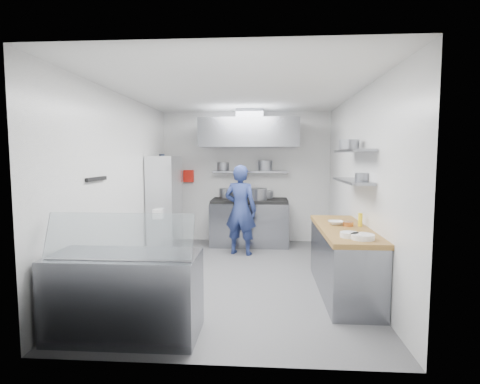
# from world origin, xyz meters

# --- Properties ---
(floor) EXTENTS (5.00, 5.00, 0.00)m
(floor) POSITION_xyz_m (0.00, 0.00, 0.00)
(floor) COLOR #49494B
(floor) RESTS_ON ground
(ceiling) EXTENTS (5.00, 5.00, 0.00)m
(ceiling) POSITION_xyz_m (0.00, 0.00, 2.80)
(ceiling) COLOR silver
(ceiling) RESTS_ON wall_back
(wall_back) EXTENTS (3.60, 2.80, 0.02)m
(wall_back) POSITION_xyz_m (0.00, 2.50, 1.40)
(wall_back) COLOR white
(wall_back) RESTS_ON floor
(wall_front) EXTENTS (3.60, 2.80, 0.02)m
(wall_front) POSITION_xyz_m (0.00, -2.50, 1.40)
(wall_front) COLOR white
(wall_front) RESTS_ON floor
(wall_left) EXTENTS (2.80, 5.00, 0.02)m
(wall_left) POSITION_xyz_m (-1.80, 0.00, 1.40)
(wall_left) COLOR white
(wall_left) RESTS_ON floor
(wall_right) EXTENTS (2.80, 5.00, 0.02)m
(wall_right) POSITION_xyz_m (1.80, 0.00, 1.40)
(wall_right) COLOR white
(wall_right) RESTS_ON floor
(gas_range) EXTENTS (1.60, 0.80, 0.90)m
(gas_range) POSITION_xyz_m (0.10, 2.10, 0.45)
(gas_range) COLOR gray
(gas_range) RESTS_ON floor
(cooktop) EXTENTS (1.57, 0.78, 0.06)m
(cooktop) POSITION_xyz_m (0.10, 2.10, 0.93)
(cooktop) COLOR black
(cooktop) RESTS_ON gas_range
(stock_pot_left) EXTENTS (0.31, 0.31, 0.20)m
(stock_pot_left) POSITION_xyz_m (-0.42, 2.37, 1.06)
(stock_pot_left) COLOR slate
(stock_pot_left) RESTS_ON cooktop
(stock_pot_mid) EXTENTS (0.38, 0.38, 0.24)m
(stock_pot_mid) POSITION_xyz_m (0.27, 1.97, 1.08)
(stock_pot_mid) COLOR slate
(stock_pot_mid) RESTS_ON cooktop
(stock_pot_right) EXTENTS (0.27, 0.27, 0.16)m
(stock_pot_right) POSITION_xyz_m (0.45, 2.36, 1.04)
(stock_pot_right) COLOR slate
(stock_pot_right) RESTS_ON cooktop
(over_range_shelf) EXTENTS (1.60, 0.30, 0.04)m
(over_range_shelf) POSITION_xyz_m (0.10, 2.34, 1.52)
(over_range_shelf) COLOR gray
(over_range_shelf) RESTS_ON wall_back
(shelf_pot_a) EXTENTS (0.28, 0.28, 0.18)m
(shelf_pot_a) POSITION_xyz_m (-0.50, 2.55, 1.63)
(shelf_pot_a) COLOR slate
(shelf_pot_a) RESTS_ON over_range_shelf
(shelf_pot_b) EXTENTS (0.30, 0.30, 0.22)m
(shelf_pot_b) POSITION_xyz_m (0.42, 2.35, 1.65)
(shelf_pot_b) COLOR slate
(shelf_pot_b) RESTS_ON over_range_shelf
(extractor_hood) EXTENTS (1.90, 1.15, 0.55)m
(extractor_hood) POSITION_xyz_m (0.10, 1.93, 2.30)
(extractor_hood) COLOR gray
(extractor_hood) RESTS_ON wall_back
(hood_duct) EXTENTS (0.55, 0.55, 0.24)m
(hood_duct) POSITION_xyz_m (0.10, 2.15, 2.68)
(hood_duct) COLOR slate
(hood_duct) RESTS_ON extractor_hood
(red_firebox) EXTENTS (0.22, 0.10, 0.26)m
(red_firebox) POSITION_xyz_m (-1.25, 2.44, 1.42)
(red_firebox) COLOR red
(red_firebox) RESTS_ON wall_back
(chef) EXTENTS (0.70, 0.56, 1.69)m
(chef) POSITION_xyz_m (-0.04, 1.32, 0.85)
(chef) COLOR navy
(chef) RESTS_ON floor
(wire_rack) EXTENTS (0.50, 0.90, 1.85)m
(wire_rack) POSITION_xyz_m (-1.53, 1.50, 0.93)
(wire_rack) COLOR silver
(wire_rack) RESTS_ON floor
(rack_bin_a) EXTENTS (0.16, 0.20, 0.18)m
(rack_bin_a) POSITION_xyz_m (-1.53, 1.03, 0.80)
(rack_bin_a) COLOR white
(rack_bin_a) RESTS_ON wire_rack
(rack_bin_b) EXTENTS (0.13, 0.17, 0.15)m
(rack_bin_b) POSITION_xyz_m (-1.53, 1.42, 1.30)
(rack_bin_b) COLOR yellow
(rack_bin_b) RESTS_ON wire_rack
(rack_jar) EXTENTS (0.10, 0.10, 0.18)m
(rack_jar) POSITION_xyz_m (-1.48, 1.17, 1.80)
(rack_jar) COLOR black
(rack_jar) RESTS_ON wire_rack
(knife_strip) EXTENTS (0.04, 0.55, 0.05)m
(knife_strip) POSITION_xyz_m (-1.78, -0.90, 1.55)
(knife_strip) COLOR black
(knife_strip) RESTS_ON wall_left
(prep_counter_base) EXTENTS (0.62, 2.00, 0.84)m
(prep_counter_base) POSITION_xyz_m (1.48, -0.60, 0.42)
(prep_counter_base) COLOR gray
(prep_counter_base) RESTS_ON floor
(prep_counter_top) EXTENTS (0.65, 2.04, 0.06)m
(prep_counter_top) POSITION_xyz_m (1.48, -0.60, 0.87)
(prep_counter_top) COLOR olive
(prep_counter_top) RESTS_ON prep_counter_base
(plate_stack_a) EXTENTS (0.26, 0.26, 0.06)m
(plate_stack_a) POSITION_xyz_m (1.53, -1.35, 0.93)
(plate_stack_a) COLOR white
(plate_stack_a) RESTS_ON prep_counter_top
(plate_stack_b) EXTENTS (0.21, 0.21, 0.06)m
(plate_stack_b) POSITION_xyz_m (1.41, -1.25, 0.93)
(plate_stack_b) COLOR white
(plate_stack_b) RESTS_ON prep_counter_top
(copper_pan) EXTENTS (0.14, 0.14, 0.06)m
(copper_pan) POSITION_xyz_m (1.55, -0.53, 0.93)
(copper_pan) COLOR #C07036
(copper_pan) RESTS_ON prep_counter_top
(squeeze_bottle) EXTENTS (0.06, 0.06, 0.18)m
(squeeze_bottle) POSITION_xyz_m (1.71, -0.53, 0.99)
(squeeze_bottle) COLOR yellow
(squeeze_bottle) RESTS_ON prep_counter_top
(mixing_bowl) EXTENTS (0.23, 0.23, 0.05)m
(mixing_bowl) POSITION_xyz_m (1.40, -0.42, 0.93)
(mixing_bowl) COLOR white
(mixing_bowl) RESTS_ON prep_counter_top
(wall_shelf_lower) EXTENTS (0.30, 1.30, 0.04)m
(wall_shelf_lower) POSITION_xyz_m (1.64, -0.30, 1.50)
(wall_shelf_lower) COLOR gray
(wall_shelf_lower) RESTS_ON wall_right
(wall_shelf_upper) EXTENTS (0.30, 1.30, 0.04)m
(wall_shelf_upper) POSITION_xyz_m (1.64, -0.30, 1.92)
(wall_shelf_upper) COLOR gray
(wall_shelf_upper) RESTS_ON wall_right
(shelf_pot_c) EXTENTS (0.20, 0.20, 0.10)m
(shelf_pot_c) POSITION_xyz_m (1.74, -0.46, 1.57)
(shelf_pot_c) COLOR slate
(shelf_pot_c) RESTS_ON wall_shelf_lower
(shelf_pot_d) EXTENTS (0.28, 0.28, 0.14)m
(shelf_pot_d) POSITION_xyz_m (1.61, -0.19, 2.01)
(shelf_pot_d) COLOR slate
(shelf_pot_d) RESTS_ON wall_shelf_upper
(display_case) EXTENTS (1.50, 0.70, 0.85)m
(display_case) POSITION_xyz_m (-1.00, -2.00, 0.42)
(display_case) COLOR gray
(display_case) RESTS_ON floor
(display_glass) EXTENTS (1.47, 0.19, 0.42)m
(display_glass) POSITION_xyz_m (-1.00, -2.12, 1.07)
(display_glass) COLOR silver
(display_glass) RESTS_ON display_case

